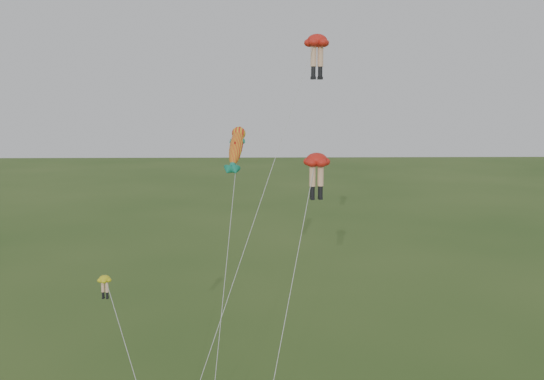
{
  "coord_description": "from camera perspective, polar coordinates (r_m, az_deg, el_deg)",
  "views": [
    {
      "loc": [
        2.01,
        -29.79,
        19.01
      ],
      "look_at": [
        2.82,
        6.0,
        13.26
      ],
      "focal_mm": 40.0,
      "sensor_mm": 36.0,
      "label": 1
    }
  ],
  "objects": [
    {
      "name": "legs_kite_red_mid",
      "position": [
        33.42,
        4.16,
        2.18
      ],
      "size": [
        4.44,
        6.77,
        15.76
      ],
      "rotation": [
        0.0,
        0.0,
        0.2
      ],
      "color": "red",
      "rests_on": "ground"
    },
    {
      "name": "fish_kite",
      "position": [
        36.93,
        -3.39,
        4.04
      ],
      "size": [
        2.16,
        11.04,
        17.25
      ],
      "rotation": [
        0.76,
        0.0,
        -0.17
      ],
      "color": "gold",
      "rests_on": "ground"
    },
    {
      "name": "legs_kite_red_high",
      "position": [
        39.7,
        4.14,
        13.2
      ],
      "size": [
        9.53,
        12.8,
        22.74
      ],
      "rotation": [
        0.0,
        0.0,
        0.43
      ],
      "color": "red",
      "rests_on": "ground"
    },
    {
      "name": "legs_kite_yellow",
      "position": [
        35.39,
        -15.11,
        -9.44
      ],
      "size": [
        4.82,
        6.84,
        8.88
      ],
      "rotation": [
        0.0,
        0.0,
        -0.2
      ],
      "color": "yellow",
      "rests_on": "ground"
    }
  ]
}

